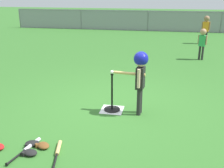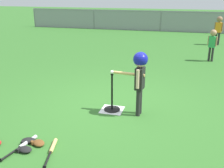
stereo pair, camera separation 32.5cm
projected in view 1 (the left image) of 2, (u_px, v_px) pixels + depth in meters
The scene contains 13 objects.
ground_plane at pixel (111, 106), 5.61m from camera, with size 60.00×60.00×0.00m, color #336B28.
home_plate at pixel (112, 110), 5.43m from camera, with size 0.44×0.44×0.01m, color white.
batting_tee at pixel (112, 104), 5.39m from camera, with size 0.32×0.32×0.75m.
baseball_on_tee at pixel (112, 72), 5.17m from camera, with size 0.07×0.07×0.07m, color white.
batter_child at pixel (140, 70), 4.98m from camera, with size 0.64×0.35×1.23m.
fielder_near_left at pixel (206, 26), 11.78m from camera, with size 0.34×0.24×1.21m.
fielder_deep_center at pixel (202, 40), 9.08m from camera, with size 0.29×0.21×1.05m.
spare_bat_silver at pixel (29, 147), 4.10m from camera, with size 0.20×0.72×0.06m.
spare_bat_wood at pixel (58, 151), 4.01m from camera, with size 0.22×0.70×0.06m.
glove_by_plate at pixel (32, 143), 4.18m from camera, with size 0.25×0.22×0.07m.
glove_near_bats at pixel (30, 153), 3.95m from camera, with size 0.25×0.21×0.07m.
glove_tossed_aside at pixel (43, 145), 4.13m from camera, with size 0.27×0.25×0.07m.
outfield_fence at pixel (148, 20), 15.54m from camera, with size 16.06×0.06×1.15m.
Camera 1 is at (0.99, -5.05, 2.29)m, focal length 43.44 mm.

